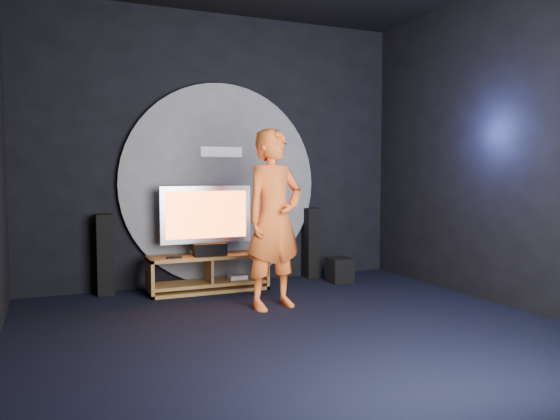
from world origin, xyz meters
The scene contains 13 objects.
floor centered at (0.00, 0.00, 0.00)m, with size 5.00×5.00×0.00m, color black.
back_wall centered at (0.00, 2.50, 1.75)m, with size 5.00×0.04×3.50m, color black.
front_wall centered at (0.00, -2.50, 1.75)m, with size 5.00×0.04×3.50m, color black.
right_wall centered at (2.50, 0.00, 1.75)m, with size 0.04×5.00×3.50m, color black.
wall_disc_panel centered at (0.00, 2.44, 1.30)m, with size 2.60×0.11×2.60m.
media_console centered at (-0.28, 2.05, 0.19)m, with size 1.46×0.45×0.45m.
tv centered at (-0.29, 2.12, 0.91)m, with size 1.13×0.22×0.84m.
center_speaker centered at (-0.29, 1.96, 0.53)m, with size 0.40×0.15×0.15m, color black.
remote centered at (-0.73, 1.93, 0.46)m, with size 0.18×0.05×0.02m, color black.
tower_speaker_left centered at (-1.47, 2.32, 0.48)m, with size 0.19×0.21×0.96m, color black.
tower_speaker_right centered at (1.28, 2.35, 0.48)m, with size 0.19×0.21×0.96m, color black.
subwoofer centered at (1.47, 1.89, 0.16)m, with size 0.29×0.29×0.32m, color black.
player centered at (0.15, 0.96, 0.96)m, with size 0.70×0.46×1.92m, color orange.
Camera 1 is at (-2.06, -4.40, 1.46)m, focal length 35.00 mm.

